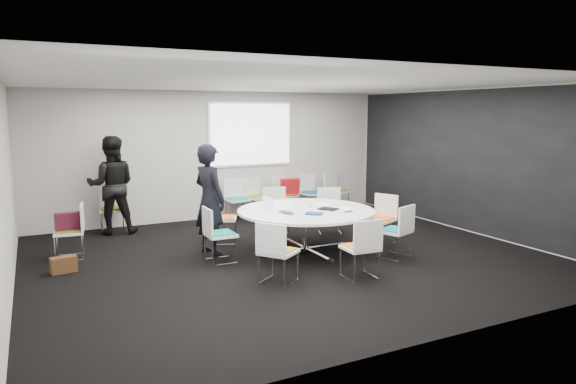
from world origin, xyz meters
name	(u,v)px	position (x,y,z in m)	size (l,w,h in m)	color
room_shell	(293,171)	(0.09, 0.00, 1.40)	(8.08, 7.08, 2.88)	black
conference_table	(306,220)	(0.39, 0.11, 0.55)	(2.30, 2.30, 0.73)	silver
projection_screen	(251,134)	(0.80, 3.46, 1.85)	(1.90, 0.03, 1.35)	white
chair_ring_a	(380,229)	(1.85, -0.02, 0.28)	(0.60, 0.60, 0.88)	silver
chair_ring_b	(330,220)	(1.46, 1.07, 0.28)	(0.59, 0.59, 0.88)	silver
chair_ring_c	(276,219)	(0.53, 1.58, 0.28)	(0.56, 0.55, 0.88)	silver
chair_ring_d	(223,228)	(-0.65, 1.32, 0.28)	(0.59, 0.60, 0.88)	silver
chair_ring_e	(220,245)	(-1.11, 0.19, 0.28)	(0.45, 0.46, 0.88)	silver
chair_ring_f	(278,264)	(-0.73, -1.14, 0.28)	(0.63, 0.64, 0.88)	silver
chair_ring_g	(360,260)	(0.41, -1.47, 0.28)	(0.49, 0.47, 0.88)	silver
chair_ring_h	(395,241)	(1.52, -0.86, 0.28)	(0.59, 0.58, 0.88)	silver
chair_back_a	(237,207)	(0.31, 3.12, 0.28)	(0.48, 0.47, 0.88)	silver
chair_back_b	(258,205)	(0.82, 3.17, 0.28)	(0.56, 0.56, 0.88)	silver
chair_back_c	(285,203)	(1.50, 3.13, 0.28)	(0.59, 0.58, 0.88)	silver
chair_back_d	(312,200)	(2.21, 3.17, 0.28)	(0.50, 0.49, 0.88)	silver
chair_back_e	(336,198)	(2.88, 3.14, 0.28)	(0.58, 0.57, 0.88)	silver
chair_spare_left	(71,242)	(-3.19, 1.45, 0.28)	(0.50, 0.51, 0.88)	silver
chair_person_back	(112,218)	(-2.32, 3.14, 0.28)	(0.52, 0.51, 0.88)	silver
person_main	(210,200)	(-1.09, 0.72, 0.92)	(0.67, 0.44, 1.84)	black
person_back	(112,185)	(-2.32, 2.97, 0.95)	(0.92, 0.72, 1.90)	black
laptop	(288,212)	(0.00, -0.02, 0.74)	(0.32, 0.21, 0.03)	#333338
laptop_lid	(268,204)	(-0.26, 0.22, 0.86)	(0.30, 0.02, 0.22)	silver
notebook_black	(328,209)	(0.73, -0.05, 0.74)	(0.22, 0.30, 0.02)	black
tablet_folio	(314,214)	(0.31, -0.31, 0.74)	(0.26, 0.20, 0.03)	navy
papers_right	(323,204)	(0.89, 0.39, 0.73)	(0.30, 0.21, 0.00)	white
papers_front	(341,208)	(0.99, -0.05, 0.73)	(0.30, 0.21, 0.00)	white
cup	(309,205)	(0.55, 0.28, 0.78)	(0.08, 0.08, 0.09)	white
phone	(348,212)	(0.91, -0.39, 0.73)	(0.14, 0.07, 0.01)	black
maroon_bag	(68,221)	(-3.21, 1.45, 0.62)	(0.40, 0.14, 0.28)	#451224
brown_bag	(64,265)	(-3.35, 0.70, 0.12)	(0.36, 0.16, 0.24)	#482C17
red_jacket	(290,186)	(1.50, 2.90, 0.70)	(0.44, 0.10, 0.35)	#AA151A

